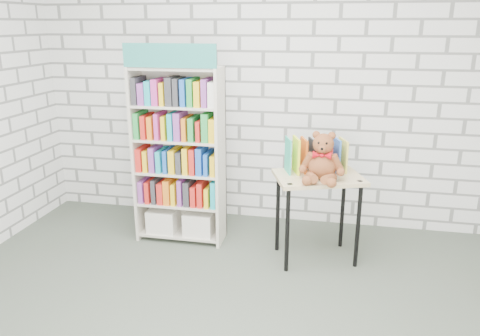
# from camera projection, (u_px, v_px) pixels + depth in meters

# --- Properties ---
(ground) EXTENTS (4.50, 4.50, 0.00)m
(ground) POSITION_uv_depth(u_px,v_px,m) (212.00, 335.00, 3.05)
(ground) COLOR #424A3F
(ground) RESTS_ON ground
(room_shell) EXTENTS (4.52, 4.02, 2.81)m
(room_shell) POSITION_uv_depth(u_px,v_px,m) (206.00, 54.00, 2.52)
(room_shell) COLOR silver
(room_shell) RESTS_ON ground
(bookshelf) EXTENTS (0.80, 0.31, 1.79)m
(bookshelf) POSITION_uv_depth(u_px,v_px,m) (179.00, 154.00, 4.20)
(bookshelf) COLOR beige
(bookshelf) RESTS_ON ground
(display_table) EXTENTS (0.81, 0.68, 0.75)m
(display_table) POSITION_uv_depth(u_px,v_px,m) (318.00, 188.00, 3.86)
(display_table) COLOR tan
(display_table) RESTS_ON ground
(table_books) EXTENTS (0.53, 0.36, 0.29)m
(table_books) POSITION_uv_depth(u_px,v_px,m) (316.00, 155.00, 3.90)
(table_books) COLOR #29B594
(table_books) RESTS_ON display_table
(teddy_bear) EXTENTS (0.36, 0.34, 0.39)m
(teddy_bear) POSITION_uv_depth(u_px,v_px,m) (322.00, 161.00, 3.68)
(teddy_bear) COLOR brown
(teddy_bear) RESTS_ON display_table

